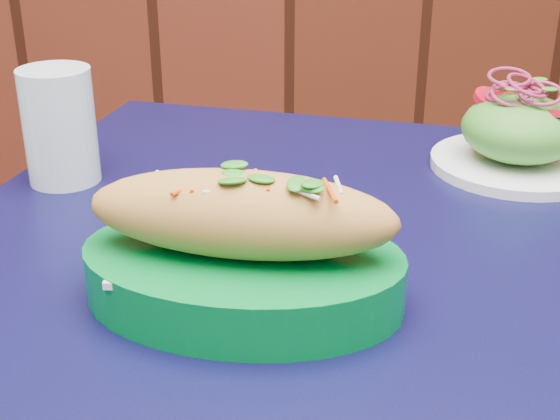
{
  "coord_description": "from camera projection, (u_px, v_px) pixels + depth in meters",
  "views": [
    {
      "loc": [
        -0.01,
        0.69,
        1.09
      ],
      "look_at": [
        -0.02,
        1.3,
        0.81
      ],
      "focal_mm": 50.0,
      "sensor_mm": 36.0,
      "label": 1
    }
  ],
  "objects": [
    {
      "name": "water_glass",
      "position": [
        60.0,
        126.0,
        0.86
      ],
      "size": [
        0.08,
        0.08,
        0.13
      ],
      "primitive_type": "cylinder",
      "color": "silver",
      "rests_on": "cafe_table"
    },
    {
      "name": "cafe_table",
      "position": [
        341.0,
        331.0,
        0.76
      ],
      "size": [
        0.97,
        0.97,
        0.75
      ],
      "rotation": [
        0.0,
        0.0,
        -0.25
      ],
      "color": "black",
      "rests_on": "ground"
    },
    {
      "name": "salad_plate",
      "position": [
        520.0,
        135.0,
        0.9
      ],
      "size": [
        0.2,
        0.2,
        0.11
      ],
      "rotation": [
        0.0,
        0.0,
        0.11
      ],
      "color": "white",
      "rests_on": "cafe_table"
    },
    {
      "name": "banh_mi_basket",
      "position": [
        242.0,
        248.0,
        0.63
      ],
      "size": [
        0.29,
        0.21,
        0.12
      ],
      "rotation": [
        0.0,
        0.0,
        -0.17
      ],
      "color": "#007128",
      "rests_on": "cafe_table"
    }
  ]
}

